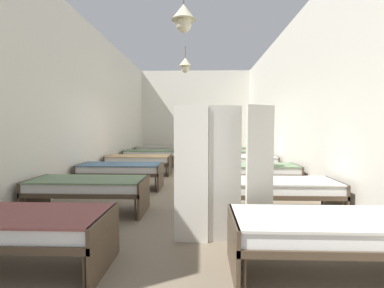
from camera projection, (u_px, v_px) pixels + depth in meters
ground_plane at (190, 183)px, 7.52m from camera, size 5.83×13.33×0.10m
room_shell at (191, 106)px, 8.59m from camera, size 5.63×12.93×4.14m
bed_left_row_0 at (13, 226)px, 2.84m from camera, size 1.90×0.84×0.57m
bed_right_row_0 at (330, 230)px, 2.73m from camera, size 1.90×0.84×0.57m
bed_left_row_1 at (89, 187)px, 4.72m from camera, size 1.90×0.84×0.57m
bed_right_row_1 at (278, 188)px, 4.61m from camera, size 1.90×0.84×0.57m
bed_left_row_2 at (121, 170)px, 6.60m from camera, size 1.90×0.84×0.57m
bed_right_row_2 at (256, 170)px, 6.49m from camera, size 1.90×0.84×0.57m
bed_left_row_3 at (139, 160)px, 8.49m from camera, size 1.90×0.84×0.57m
bed_right_row_3 at (244, 160)px, 8.37m from camera, size 1.90×0.84×0.57m
bed_left_row_4 at (150, 154)px, 10.37m from camera, size 1.90×0.84×0.57m
bed_right_row_4 at (236, 154)px, 10.26m from camera, size 1.90×0.84×0.57m
bed_left_row_5 at (158, 150)px, 12.25m from camera, size 1.90×0.84×0.57m
bed_right_row_5 at (231, 150)px, 12.14m from camera, size 1.90×0.84×0.57m
nurse_near_aisle at (186, 155)px, 9.20m from camera, size 0.52×0.52×1.49m
potted_plant at (188, 140)px, 10.32m from camera, size 0.61×0.61×1.49m
privacy_screen at (225, 175)px, 3.48m from camera, size 1.24×0.24×1.70m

